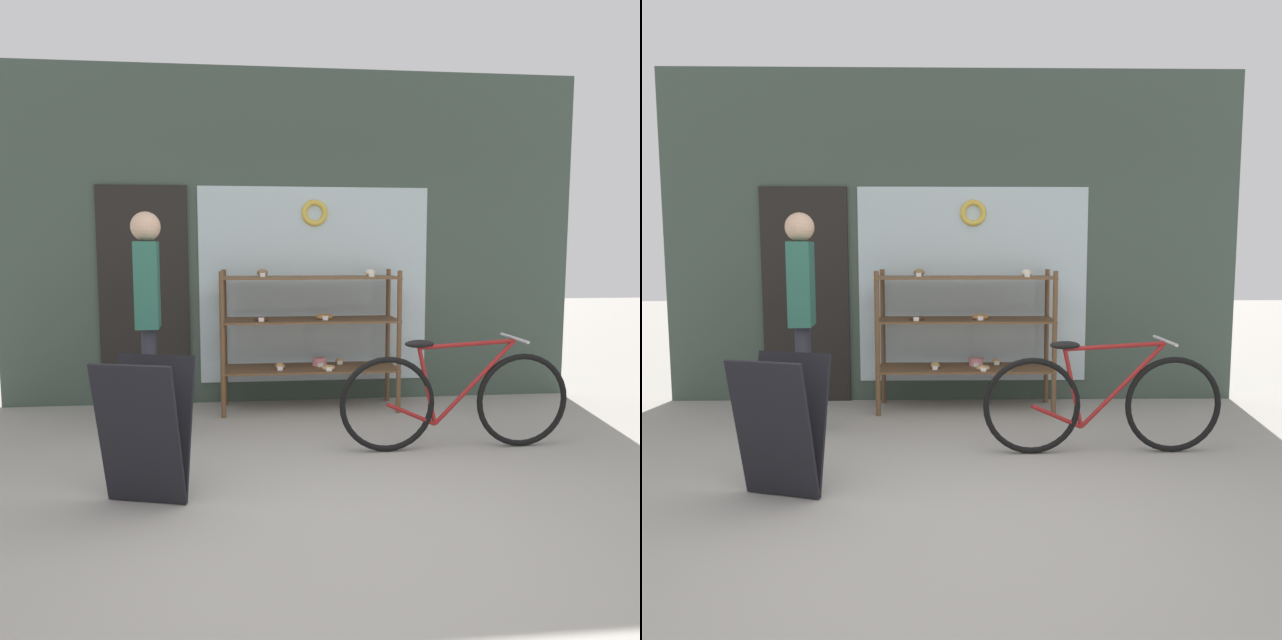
% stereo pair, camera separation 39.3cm
% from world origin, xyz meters
% --- Properties ---
extents(ground_plane, '(30.00, 30.00, 0.00)m').
position_xyz_m(ground_plane, '(0.00, 0.00, 0.00)').
color(ground_plane, gray).
extents(storefront_facade, '(5.59, 0.13, 3.21)m').
position_xyz_m(storefront_facade, '(-0.04, 2.86, 1.57)').
color(storefront_facade, '#3D4C42').
rests_on(storefront_facade, ground_plane).
extents(display_case, '(1.64, 0.52, 1.32)m').
position_xyz_m(display_case, '(0.12, 2.47, 0.79)').
color(display_case, brown).
rests_on(display_case, ground_plane).
extents(bicycle, '(1.77, 0.46, 0.85)m').
position_xyz_m(bicycle, '(1.09, 1.17, 0.38)').
color(bicycle, black).
rests_on(bicycle, ground_plane).
extents(sandwich_board, '(0.58, 0.50, 0.86)m').
position_xyz_m(sandwich_board, '(-1.04, 0.39, 0.44)').
color(sandwich_board, black).
rests_on(sandwich_board, ground_plane).
extents(pedestrian, '(0.24, 0.33, 1.80)m').
position_xyz_m(pedestrian, '(-1.25, 1.84, 1.08)').
color(pedestrian, '#282833').
rests_on(pedestrian, ground_plane).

